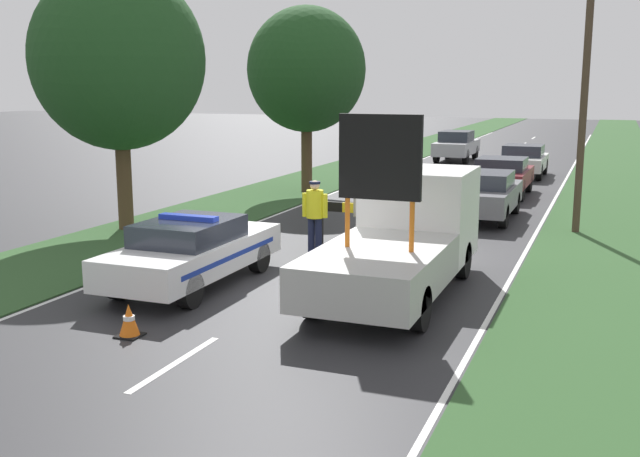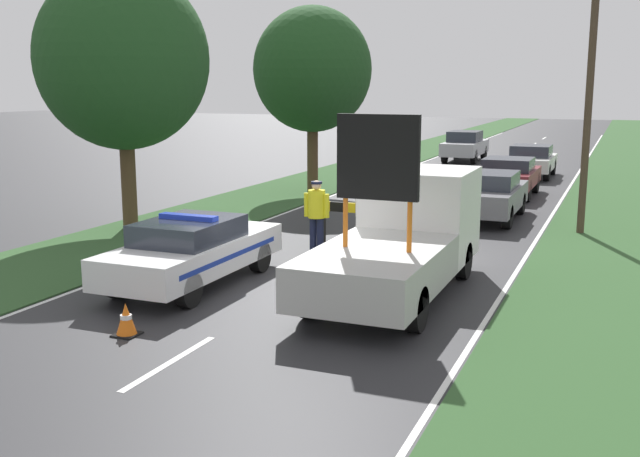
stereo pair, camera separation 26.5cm
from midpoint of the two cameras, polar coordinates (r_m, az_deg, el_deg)
name	(u,v)px [view 1 (the left image)]	position (r m, az deg, el deg)	size (l,w,h in m)	color
ground_plane	(294,289)	(15.19, -2.49, -4.60)	(160.00, 160.00, 0.00)	#28282B
lane_markings	(456,187)	(30.62, 10.05, 3.14)	(8.06, 70.29, 0.01)	silver
grass_verge_left	(345,171)	(35.69, 1.71, 4.41)	(3.86, 120.00, 0.03)	#2D5128
grass_verge_right	(616,183)	(33.62, 21.41, 3.26)	(3.86, 120.00, 0.03)	#2D5128
police_car	(193,250)	(15.52, -10.16, -1.66)	(1.81, 4.76, 1.48)	white
work_truck	(404,234)	(15.03, 5.91, -0.45)	(2.16, 6.02, 3.56)	white
road_barrier	(358,211)	(18.89, 2.49, 1.30)	(2.41, 0.08, 1.12)	black
police_officer	(315,211)	(18.01, -0.82, 1.37)	(0.65, 0.41, 1.81)	#191E38
pedestrian_civilian	(365,212)	(18.38, 3.05, 1.29)	(0.61, 0.39, 1.69)	brown
traffic_cone_near_police	(459,250)	(17.69, 10.14, -1.65)	(0.38, 0.38, 0.54)	black
traffic_cone_centre_front	(129,321)	(12.73, -14.93, -6.79)	(0.39, 0.39, 0.55)	black
queued_car_suv_grey	(485,194)	(23.37, 12.13, 2.57)	(1.75, 4.29, 1.46)	slate
queued_car_wagon_maroon	(502,175)	(28.58, 13.42, 4.00)	(1.94, 3.97, 1.40)	maroon
queued_car_van_white	(523,160)	(34.67, 15.01, 5.07)	(1.88, 3.96, 1.42)	silver
queued_car_sedan_silver	(456,145)	(41.08, 10.17, 6.26)	(1.77, 4.51, 1.61)	#B2B2B7
roadside_tree_near_left	(118,59)	(21.66, -15.47, 12.31)	(4.73, 4.73, 7.23)	#4C3823
roadside_tree_near_right	(306,70)	(28.35, -1.32, 12.00)	(4.40, 4.40, 6.92)	#4C3823
utility_pole	(586,76)	(21.60, 19.25, 10.91)	(1.20, 0.20, 8.33)	#473828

